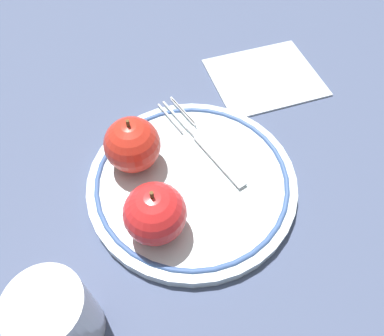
# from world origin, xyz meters

# --- Properties ---
(ground_plane) EXTENTS (2.00, 2.00, 0.00)m
(ground_plane) POSITION_xyz_m (0.00, 0.00, 0.00)
(ground_plane) COLOR #424C6B
(plate) EXTENTS (0.25, 0.25, 0.02)m
(plate) POSITION_xyz_m (0.01, -0.01, 0.01)
(plate) COLOR silver
(plate) RESTS_ON ground_plane
(apple_red_whole) EXTENTS (0.06, 0.06, 0.07)m
(apple_red_whole) POSITION_xyz_m (0.07, -0.05, 0.05)
(apple_red_whole) COLOR red
(apple_red_whole) RESTS_ON plate
(apple_second_whole) EXTENTS (0.06, 0.06, 0.07)m
(apple_second_whole) POSITION_xyz_m (0.06, 0.04, 0.05)
(apple_second_whole) COLOR red
(apple_second_whole) RESTS_ON plate
(fork) EXTENTS (0.08, 0.16, 0.00)m
(fork) POSITION_xyz_m (-0.02, -0.06, 0.02)
(fork) COLOR silver
(fork) RESTS_ON plate
(drinking_glass) EXTENTS (0.07, 0.07, 0.09)m
(drinking_glass) POSITION_xyz_m (0.16, 0.12, 0.04)
(drinking_glass) COLOR silver
(drinking_glass) RESTS_ON ground_plane
(napkin_folded) EXTENTS (0.17, 0.15, 0.01)m
(napkin_folded) POSITION_xyz_m (-0.14, -0.18, 0.00)
(napkin_folded) COLOR #B3BDC8
(napkin_folded) RESTS_ON ground_plane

